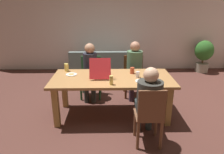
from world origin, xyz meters
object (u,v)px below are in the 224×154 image
Objects in this scene: chair_1 at (149,116)px; person_2 at (135,65)px; person_1 at (149,98)px; plate_0 at (71,74)px; pizza_box_0 at (101,73)px; drinking_glass_0 at (111,80)px; chair_0 at (91,75)px; person_0 at (90,67)px; dining_table at (112,83)px; chair_2 at (134,74)px; drinking_glass_1 at (132,70)px; drinking_glass_3 at (67,67)px; couch at (104,66)px; drinking_glass_2 at (138,75)px; plate_1 at (142,81)px; potted_plant at (204,54)px.

person_2 is at bearing 90.00° from chair_1.
person_1 is 1.52m from plate_0.
pizza_box_0 is 0.48m from drinking_glass_0.
person_0 is at bearing -90.00° from chair_0.
chair_2 is at bearing 62.46° from dining_table.
drinking_glass_1 is 1.24m from drinking_glass_3.
person_1 is at bearing -76.92° from couch.
drinking_glass_2 is at bearing -7.82° from plate_0.
person_1 reaches higher than couch.
person_0 reaches higher than plate_1.
pizza_box_0 is 0.52× the size of potted_plant.
person_1 is 1.35× the size of chair_2.
person_0 is 0.71m from pizza_box_0.
couch is (-0.69, 1.42, -0.44)m from person_2.
pizza_box_0 is at bearing 170.04° from drinking_glass_2.
chair_1 is 0.72m from plate_1.
drinking_glass_2 is (-0.06, -0.97, 0.33)m from chair_2.
dining_table is at bearing -59.60° from person_0.
plate_0 is 0.21× the size of potted_plant.
person_1 is 0.67m from drinking_glass_0.
pizza_box_0 is 0.76m from plate_1.
chair_2 is at bearing 90.00° from chair_1.
drinking_glass_3 is at bearing 156.56° from plate_1.
drinking_glass_3 is (-0.86, 0.36, 0.18)m from dining_table.
person_1 is (0.50, -0.75, 0.05)m from dining_table.
chair_2 is 8.31× the size of drinking_glass_2.
potted_plant is at bearing 44.15° from drinking_glass_1.
drinking_glass_0 is at bearing -34.42° from plate_0.
plate_0 is at bearing 174.84° from pizza_box_0.
drinking_glass_2 is (0.65, -0.11, 0.00)m from pizza_box_0.
person_1 is 3.09m from couch.
person_0 reaches higher than person_1.
drinking_glass_3 is (-0.41, -0.40, 0.12)m from person_0.
dining_table is 0.96m from person_2.
pizza_box_0 is 3.83m from potted_plant.
dining_table is 2.43× the size of chair_2.
dining_table is at bearing 178.02° from drinking_glass_2.
potted_plant is (2.96, 2.42, -0.23)m from pizza_box_0.
person_0 reaches higher than couch.
chair_2 reaches higher than drinking_glass_2.
drinking_glass_1 is (0.37, 0.20, 0.16)m from dining_table.
chair_2 is 7.65× the size of drinking_glass_1.
drinking_glass_3 is 4.22m from potted_plant.
potted_plant is at bearing 56.40° from chair_1.
drinking_glass_3 is at bearing 140.68° from person_1.
person_0 is at bearing 44.31° from drinking_glass_3.
drinking_glass_3 is (-0.12, 0.22, 0.06)m from plate_0.
person_2 is 0.67× the size of couch.
person_2 is at bearing 78.38° from drinking_glass_1.
person_1 is 0.64× the size of couch.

